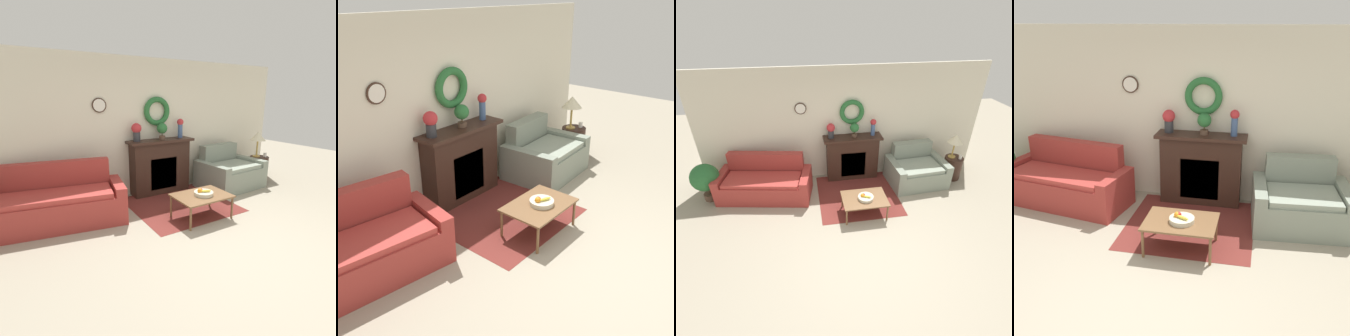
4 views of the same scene
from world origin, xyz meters
The scene contains 14 objects.
ground_plane centered at (0.00, 0.00, 0.00)m, with size 16.00×16.00×0.00m, color #9E937F.
floor_rug centered at (0.13, 1.66, 0.00)m, with size 1.80×1.75×0.01m.
wall_back centered at (0.00, 2.67, 1.36)m, with size 6.80×0.17×2.70m.
fireplace centered at (0.14, 2.47, 0.57)m, with size 1.39×0.41×1.13m.
couch_left centered at (-1.94, 2.02, 0.33)m, with size 2.15×1.19×0.95m.
loveseat_right centered at (1.65, 2.01, 0.32)m, with size 1.38×1.08×0.92m.
coffee_table centered at (0.13, 1.02, 0.37)m, with size 0.91×0.65×0.40m.
fruit_bowl centered at (0.14, 1.00, 0.44)m, with size 0.32×0.32×0.12m.
side_table_by_loveseat centered at (2.63, 2.02, 0.29)m, with size 0.44×0.44×0.57m.
table_lamp centered at (2.57, 2.06, 1.05)m, with size 0.36×0.36×0.60m.
mug centered at (2.73, 1.94, 0.62)m, with size 0.07×0.07×0.09m.
vase_on_mantel_left centered at (-0.37, 2.47, 1.33)m, with size 0.20×0.20×0.35m.
vase_on_mantel_right centered at (0.63, 2.47, 1.36)m, with size 0.14×0.14×0.40m.
potted_plant_on_mantel centered at (0.19, 2.45, 1.33)m, with size 0.21×0.21×0.33m.
Camera 1 is at (-2.40, -2.18, 1.95)m, focal length 28.00 mm.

